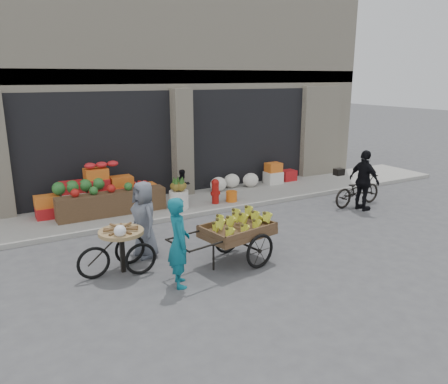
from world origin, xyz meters
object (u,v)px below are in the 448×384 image
orange_bucket (231,196)px  banana_cart (236,229)px  seated_person (183,186)px  tricycle_cart (121,244)px  bicycle (357,190)px  vendor_grey (144,219)px  pineapple_bin (179,200)px  vendor_woman (179,242)px  cyclist (364,181)px  fire_hydrant (215,190)px

orange_bucket → banana_cart: bearing=-119.2°
seated_person → banana_cart: bearing=-110.2°
tricycle_cart → bicycle: (7.20, 1.05, -0.11)m
banana_cart → bicycle: bearing=8.6°
vendor_grey → bicycle: 6.58m
seated_person → tricycle_cart: size_ratio=0.65×
pineapple_bin → tricycle_cart: 3.81m
vendor_woman → vendor_grey: size_ratio=1.02×
tricycle_cart → banana_cart: bearing=-20.8°
seated_person → banana_cart: (-0.75, -4.19, 0.12)m
banana_cart → vendor_grey: size_ratio=1.55×
cyclist → vendor_woman: bearing=102.5°
vendor_woman → vendor_grey: bearing=16.8°
seated_person → bicycle: 5.01m
tricycle_cart → vendor_grey: (0.65, 0.53, 0.23)m
fire_hydrant → vendor_woman: vendor_woman is taller
orange_bucket → seated_person: size_ratio=0.34×
tricycle_cart → vendor_woman: bearing=-57.3°
bicycle → cyclist: 0.59m
bicycle → banana_cart: bearing=106.2°
tricycle_cart → seated_person: bearing=48.2°
orange_bucket → tricycle_cart: size_ratio=0.22×
banana_cart → bicycle: size_ratio=1.43×
fire_hydrant → pineapple_bin: bearing=177.4°
fire_hydrant → bicycle: size_ratio=0.41×
vendor_woman → tricycle_cart: 1.28m
vendor_woman → bicycle: size_ratio=0.95×
orange_bucket → cyclist: bearing=-36.2°
vendor_woman → tricycle_cart: (-0.73, 1.03, -0.25)m
fire_hydrant → cyclist: (3.46, -2.22, 0.34)m
seated_person → bicycle: (4.36, -2.47, -0.13)m
orange_bucket → banana_cart: banana_cart is taller
fire_hydrant → orange_bucket: 0.55m
banana_cart → tricycle_cart: size_ratio=1.71×
orange_bucket → vendor_woman: 5.10m
seated_person → vendor_grey: 3.71m
tricycle_cart → vendor_grey: 0.87m
seated_person → tricycle_cart: seated_person is taller
vendor_grey → seated_person: bearing=136.6°
orange_bucket → vendor_woman: bearing=-130.8°
fire_hydrant → tricycle_cart: (-3.54, -2.86, 0.06)m
vendor_woman → cyclist: size_ratio=0.96×
pineapple_bin → vendor_woman: bearing=-113.5°
bicycle → cyclist: cyclist is taller
pineapple_bin → orange_bucket: bearing=-3.6°
pineapple_bin → tricycle_cart: (-2.44, -2.91, 0.20)m
orange_bucket → bicycle: bearing=-29.2°
pineapple_bin → fire_hydrant: fire_hydrant is taller
vendor_woman → cyclist: (6.27, 1.67, 0.03)m
tricycle_cart → cyclist: 7.03m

